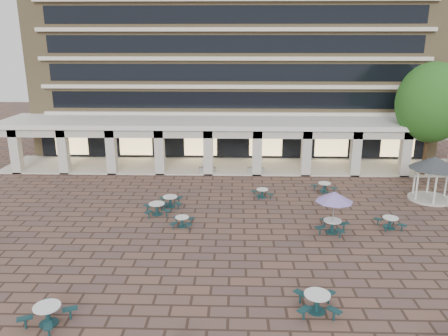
{
  "coord_description": "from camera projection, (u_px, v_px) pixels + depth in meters",
  "views": [
    {
      "loc": [
        0.28,
        -24.21,
        11.12
      ],
      "look_at": [
        -0.48,
        3.0,
        3.29
      ],
      "focal_mm": 35.0,
      "sensor_mm": 36.0,
      "label": 1
    }
  ],
  "objects": [
    {
      "name": "planter_right",
      "position": [
        256.0,
        168.0,
        38.55
      ],
      "size": [
        1.5,
        0.76,
        1.2
      ],
      "color": "#9B9A95",
      "rests_on": "ground"
    },
    {
      "name": "picnic_table_9",
      "position": [
        157.0,
        208.0,
        29.22
      ],
      "size": [
        2.07,
        2.07,
        0.8
      ],
      "rotation": [
        0.0,
        0.0,
        0.26
      ],
      "color": "#143C3D",
      "rests_on": "ground"
    },
    {
      "name": "picnic_table_3",
      "position": [
        317.0,
        301.0,
        18.62
      ],
      "size": [
        1.93,
        1.93,
        0.85
      ],
      "rotation": [
        0.0,
        0.0,
        -0.02
      ],
      "color": "#143C3D",
      "rests_on": "ground"
    },
    {
      "name": "picnic_table_7",
      "position": [
        390.0,
        222.0,
        27.06
      ],
      "size": [
        1.75,
        1.75,
        0.72
      ],
      "rotation": [
        0.0,
        0.0,
        0.13
      ],
      "color": "#143C3D",
      "rests_on": "ground"
    },
    {
      "name": "picnic_table_13",
      "position": [
        324.0,
        186.0,
        33.69
      ],
      "size": [
        1.99,
        1.99,
        0.72
      ],
      "rotation": [
        0.0,
        0.0,
        0.43
      ],
      "color": "#143C3D",
      "rests_on": "ground"
    },
    {
      "name": "ground",
      "position": [
        231.0,
        234.0,
        26.33
      ],
      "size": [
        120.0,
        120.0,
        0.0
      ],
      "primitive_type": "plane",
      "color": "brown",
      "rests_on": "ground"
    },
    {
      "name": "tree_east_c",
      "position": [
        432.0,
        103.0,
        36.22
      ],
      "size": [
        5.81,
        5.81,
        9.68
      ],
      "color": "#402A19",
      "rests_on": "ground"
    },
    {
      "name": "picnic_table_11",
      "position": [
        334.0,
        198.0,
        25.94
      ],
      "size": [
        2.26,
        2.26,
        2.61
      ],
      "rotation": [
        0.0,
        0.0,
        -0.42
      ],
      "color": "#143C3D",
      "rests_on": "ground"
    },
    {
      "name": "picnic_table_0",
      "position": [
        48.0,
        313.0,
        17.8
      ],
      "size": [
        2.25,
        2.25,
        0.83
      ],
      "rotation": [
        0.0,
        0.0,
        -0.37
      ],
      "color": "#143C3D",
      "rests_on": "ground"
    },
    {
      "name": "retail_arcade",
      "position": [
        233.0,
        135.0,
        39.72
      ],
      "size": [
        42.0,
        6.6,
        4.4
      ],
      "color": "white",
      "rests_on": "ground"
    },
    {
      "name": "apartment_building",
      "position": [
        234.0,
        29.0,
        47.32
      ],
      "size": [
        40.0,
        15.5,
        25.2
      ],
      "color": "#957D54",
      "rests_on": "ground"
    },
    {
      "name": "planter_left",
      "position": [
        207.0,
        167.0,
        38.64
      ],
      "size": [
        1.5,
        0.73,
        1.28
      ],
      "color": "#9B9A95",
      "rests_on": "ground"
    },
    {
      "name": "picnic_table_5",
      "position": [
        182.0,
        221.0,
        27.31
      ],
      "size": [
        1.52,
        1.52,
        0.65
      ],
      "rotation": [
        0.0,
        0.0,
        -0.06
      ],
      "color": "#143C3D",
      "rests_on": "ground"
    },
    {
      "name": "picnic_table_10",
      "position": [
        262.0,
        192.0,
        32.49
      ],
      "size": [
        1.72,
        1.72,
        0.65
      ],
      "rotation": [
        0.0,
        0.0,
        0.3
      ],
      "color": "#143C3D",
      "rests_on": "ground"
    },
    {
      "name": "gazebo",
      "position": [
        434.0,
        168.0,
        31.46
      ],
      "size": [
        3.48,
        3.48,
        3.24
      ],
      "rotation": [
        0.0,
        0.0,
        0.3
      ],
      "color": "beige",
      "rests_on": "ground"
    },
    {
      "name": "picnic_table_8",
      "position": [
        170.0,
        201.0,
        30.61
      ],
      "size": [
        1.81,
        1.81,
        0.76
      ],
      "rotation": [
        0.0,
        0.0,
        0.08
      ],
      "color": "#143C3D",
      "rests_on": "ground"
    }
  ]
}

